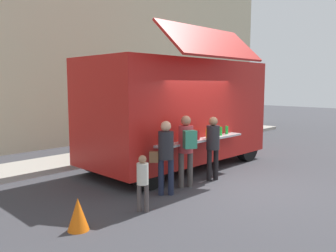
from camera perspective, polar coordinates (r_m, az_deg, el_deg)
name	(u,v)px	position (r m, az deg, el deg)	size (l,w,h in m)	color
ground_plane	(234,185)	(8.56, 10.85, -9.56)	(60.00, 60.00, 0.00)	#38383D
curb_strip	(2,173)	(10.19, -25.65, -7.02)	(28.00, 1.60, 0.15)	#9E998E
food_truck_main	(178,110)	(10.03, 1.61, 2.67)	(5.63, 3.44, 3.83)	red
traffic_cone_orange	(78,214)	(6.07, -14.62, -13.90)	(0.36, 0.36, 0.55)	orange
trash_bin	(201,131)	(14.77, 5.55, -0.83)	(0.60, 0.60, 0.86)	#2D5E37
customer_front_ordering	(213,143)	(8.69, 7.42, -2.74)	(0.33, 0.33, 1.61)	black
customer_mid_with_backpack	(186,144)	(8.00, 3.05, -2.99)	(0.47, 0.55, 1.69)	#4A4340
customer_rear_waiting	(165,151)	(7.47, -0.46, -4.22)	(0.47, 0.47, 1.63)	#1C2238
child_near_queue	(143,178)	(6.58, -4.21, -8.59)	(0.22, 0.22, 1.09)	#4D4443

